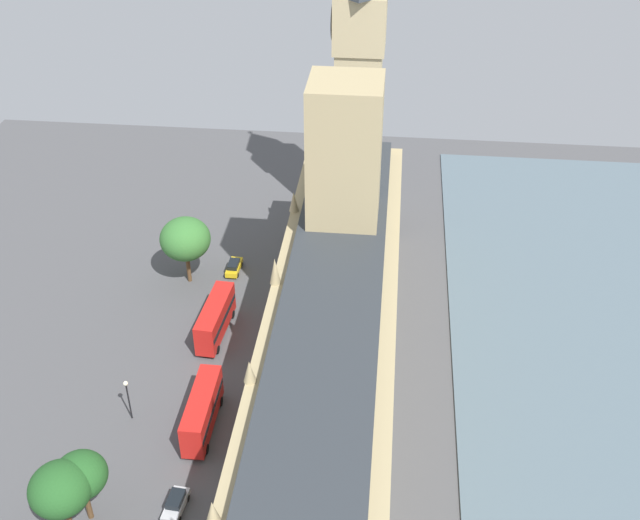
# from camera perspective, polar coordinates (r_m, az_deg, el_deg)

# --- Properties ---
(ground_plane) EXTENTS (143.49, 143.49, 0.00)m
(ground_plane) POSITION_cam_1_polar(r_m,az_deg,el_deg) (94.17, -0.27, -9.51)
(ground_plane) COLOR #4C4C4F
(river_thames) EXTENTS (40.34, 129.14, 0.25)m
(river_thames) POSITION_cam_1_polar(r_m,az_deg,el_deg) (98.21, 21.83, -10.31)
(river_thames) COLOR slate
(river_thames) RESTS_ON ground
(parliament_building) EXTENTS (13.91, 69.27, 34.06)m
(parliament_building) POSITION_cam_1_polar(r_m,az_deg,el_deg) (89.00, 1.10, -4.47)
(parliament_building) COLOR tan
(parliament_building) RESTS_ON ground
(clock_tower) EXTENTS (7.55, 7.55, 48.55)m
(clock_tower) POSITION_cam_1_polar(r_m,az_deg,el_deg) (114.98, 2.86, 13.80)
(clock_tower) COLOR tan
(clock_tower) RESTS_ON ground
(car_yellow_cab_by_river_gate) EXTENTS (1.88, 4.47, 1.74)m
(car_yellow_cab_by_river_gate) POSITION_cam_1_polar(r_m,az_deg,el_deg) (113.48, -6.35, -0.48)
(car_yellow_cab_by_river_gate) COLOR gold
(car_yellow_cab_by_river_gate) RESTS_ON ground
(double_decker_bus_trailing) EXTENTS (3.23, 10.64, 4.75)m
(double_decker_bus_trailing) POSITION_cam_1_polar(r_m,az_deg,el_deg) (101.24, -7.70, -4.25)
(double_decker_bus_trailing) COLOR red
(double_decker_bus_trailing) RESTS_ON ground
(double_decker_bus_leading) EXTENTS (2.68, 10.51, 4.75)m
(double_decker_bus_leading) POSITION_cam_1_polar(r_m,az_deg,el_deg) (88.97, -8.67, -10.88)
(double_decker_bus_leading) COLOR red
(double_decker_bus_leading) RESTS_ON ground
(car_silver_under_trees) EXTENTS (2.08, 4.30, 1.74)m
(car_silver_under_trees) POSITION_cam_1_polar(r_m,az_deg,el_deg) (83.09, -10.57, -17.21)
(car_silver_under_trees) COLOR #B7B7BC
(car_silver_under_trees) RESTS_ON ground
(pedestrian_near_tower) EXTENTS (0.66, 0.66, 1.59)m
(pedestrian_near_tower) POSITION_cam_1_polar(r_m,az_deg,el_deg) (82.96, -7.46, -17.09)
(pedestrian_near_tower) COLOR black
(pedestrian_near_tower) RESTS_ON ground
(pedestrian_corner) EXTENTS (0.62, 0.68, 1.61)m
(pedestrian_corner) POSITION_cam_1_polar(r_m,az_deg,el_deg) (97.62, -4.42, -7.16)
(pedestrian_corner) COLOR black
(pedestrian_corner) RESTS_ON ground
(pedestrian_kerbside) EXTENTS (0.70, 0.67, 1.68)m
(pedestrian_kerbside) POSITION_cam_1_polar(r_m,az_deg,el_deg) (93.95, -5.12, -9.18)
(pedestrian_kerbside) COLOR gray
(pedestrian_kerbside) RESTS_ON ground
(plane_tree_far_end) EXTENTS (5.25, 5.25, 8.47)m
(plane_tree_far_end) POSITION_cam_1_polar(r_m,az_deg,el_deg) (80.49, -17.21, -14.90)
(plane_tree_far_end) COLOR brown
(plane_tree_far_end) RESTS_ON ground
(plane_tree_midblock) EXTENTS (7.05, 7.05, 10.13)m
(plane_tree_midblock) POSITION_cam_1_polar(r_m,az_deg,el_deg) (109.06, -9.89, 1.53)
(plane_tree_midblock) COLOR brown
(plane_tree_midblock) RESTS_ON ground
(plane_tree_slot_10) EXTENTS (5.96, 5.96, 9.03)m
(plane_tree_slot_10) POSITION_cam_1_polar(r_m,az_deg,el_deg) (79.56, -18.56, -15.69)
(plane_tree_slot_10) COLOR brown
(plane_tree_slot_10) RESTS_ON ground
(plane_tree_slot_11) EXTENTS (5.01, 5.01, 8.43)m
(plane_tree_slot_11) POSITION_cam_1_polar(r_m,az_deg,el_deg) (111.05, -9.92, 1.65)
(plane_tree_slot_11) COLOR brown
(plane_tree_slot_11) RESTS_ON ground
(street_lamp_slot_12) EXTENTS (0.56, 0.56, 5.65)m
(street_lamp_slot_12) POSITION_cam_1_polar(r_m,az_deg,el_deg) (90.67, -13.99, -9.43)
(street_lamp_slot_12) COLOR black
(street_lamp_slot_12) RESTS_ON ground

